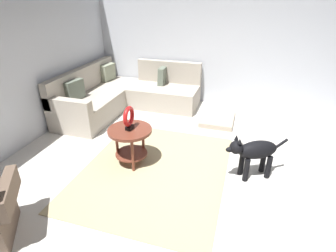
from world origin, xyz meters
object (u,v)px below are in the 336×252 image
Objects in this scene: torus_sculpture at (129,118)px; dog_bed_mat at (218,119)px; dog_toy_ball at (240,141)px; dog at (254,152)px; sectional_couch at (124,96)px; side_table at (130,137)px.

dog_bed_mat is at bearing -29.61° from torus_sculpture.
torus_sculpture is at bearing 150.39° from dog_bed_mat.
dog_toy_ball is (0.97, -1.45, -0.66)m from torus_sculpture.
dog is 6.99× the size of dog_toy_ball.
dog_toy_ball is at bearing -56.37° from torus_sculpture.
torus_sculpture is 2.97× the size of dog_toy_ball.
torus_sculpture is 2.12m from dog_bed_mat.
dog_toy_ball is at bearing -15.99° from dog.
torus_sculpture is (-1.76, -0.94, 0.42)m from sectional_couch.
dog_toy_ball reaches higher than dog_bed_mat.
sectional_couch is 20.49× the size of dog_toy_ball.
dog is at bearing -84.04° from torus_sculpture.
dog is (0.17, -1.64, -0.04)m from side_table.
dog_toy_ball is (-0.78, -0.46, 0.01)m from dog_bed_mat.
sectional_couch is 3.75× the size of side_table.
sectional_couch is at bearing 89.64° from dog_bed_mat.
dog reaches higher than dog_toy_ball.
sectional_couch is 2.81× the size of dog_bed_mat.
sectional_couch is 1.95m from dog_bed_mat.
sectional_couch is 2.04m from torus_sculpture.
dog_bed_mat is (1.75, -0.99, -0.37)m from side_table.
sectional_couch is at bearing 28.11° from side_table.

